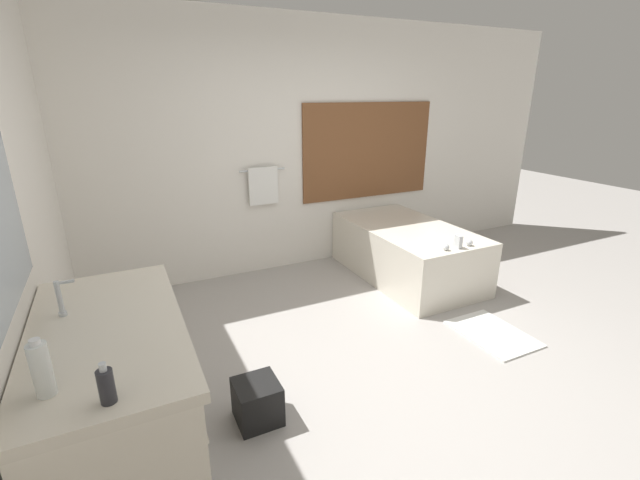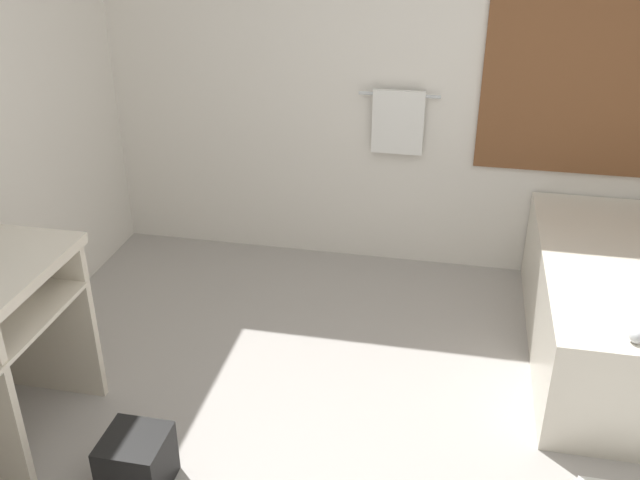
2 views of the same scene
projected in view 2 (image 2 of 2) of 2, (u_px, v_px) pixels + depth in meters
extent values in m
cube|color=white|center=(453.00, 62.00, 4.25)|extent=(7.40, 0.06, 2.70)
cube|color=brown|center=(634.00, 86.00, 4.06)|extent=(1.70, 0.02, 1.10)
cylinder|color=silver|center=(399.00, 95.00, 4.33)|extent=(0.50, 0.02, 0.02)
cube|color=white|center=(398.00, 122.00, 4.40)|extent=(0.32, 0.04, 0.40)
cube|color=beige|center=(36.00, 316.00, 3.46)|extent=(0.61, 0.04, 0.86)
cube|color=silver|center=(626.00, 310.00, 3.78)|extent=(0.94, 1.69, 0.57)
ellipsoid|color=white|center=(631.00, 288.00, 3.71)|extent=(0.67, 1.22, 0.30)
sphere|color=silver|center=(636.00, 337.00, 3.01)|extent=(0.06, 0.06, 0.06)
cube|color=black|center=(137.00, 462.00, 3.00)|extent=(0.26, 0.26, 0.26)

